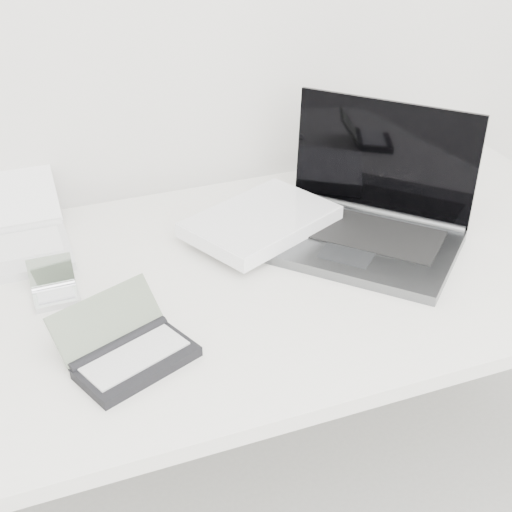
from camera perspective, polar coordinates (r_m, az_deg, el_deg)
name	(u,v)px	position (r m, az deg, el deg)	size (l,w,h in m)	color
desk	(263,288)	(1.45, 0.55, -2.58)	(1.60, 0.80, 0.73)	white
laptop_large	(327,220)	(1.51, 5.74, 2.91)	(0.60, 0.51, 0.27)	#56585B
netbook_open_white	(2,240)	(1.57, -19.63, 1.23)	(0.26, 0.33, 0.09)	silver
pda_silver	(55,290)	(1.39, -15.81, -2.64)	(0.08, 0.09, 0.07)	silver
palmtop_charcoal	(129,351)	(1.20, -10.15, -7.48)	(0.24, 0.23, 0.09)	black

